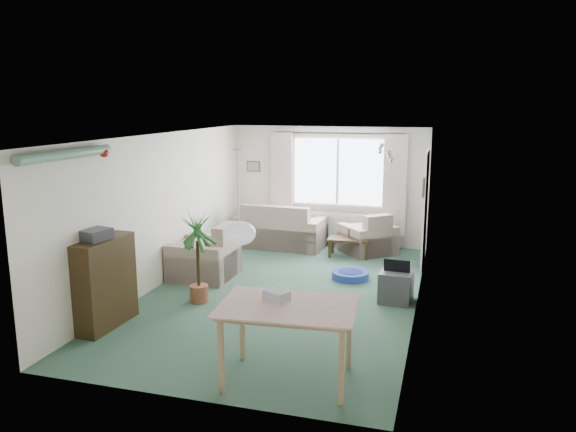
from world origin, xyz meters
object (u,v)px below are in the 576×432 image
(coffee_table, at_px, (349,247))
(dining_table, at_px, (288,344))
(sofa, at_px, (280,225))
(armchair_left, at_px, (204,250))
(armchair_corner, at_px, (368,232))
(houseplant, at_px, (198,257))
(bookshelf, at_px, (105,283))
(tv_cube, at_px, (396,286))
(pet_bed, at_px, (350,275))

(coffee_table, xyz_separation_m, dining_table, (0.22, -4.95, 0.23))
(sofa, xyz_separation_m, armchair_left, (-0.63, -2.31, 0.01))
(armchair_corner, distance_m, houseplant, 3.96)
(armchair_corner, relative_size, houseplant, 0.67)
(armchair_corner, distance_m, armchair_left, 3.32)
(bookshelf, relative_size, houseplant, 0.87)
(dining_table, relative_size, tv_cube, 2.60)
(sofa, distance_m, bookshelf, 4.71)
(coffee_table, height_order, tv_cube, tv_cube)
(sofa, height_order, pet_bed, sofa)
(armchair_left, xyz_separation_m, dining_table, (2.34, -3.04, -0.05))
(armchair_corner, bearing_deg, armchair_left, 2.90)
(sofa, relative_size, dining_table, 1.36)
(dining_table, bearing_deg, armchair_left, 127.58)
(bookshelf, relative_size, tv_cube, 2.33)
(houseplant, height_order, pet_bed, houseplant)
(pet_bed, bearing_deg, tv_cube, -46.56)
(tv_cube, relative_size, pet_bed, 0.83)
(armchair_corner, relative_size, tv_cube, 1.78)
(sofa, bearing_deg, houseplant, 89.26)
(sofa, distance_m, armchair_corner, 1.78)
(armchair_left, xyz_separation_m, pet_bed, (2.37, 0.57, -0.39))
(houseplant, bearing_deg, armchair_corner, 59.90)
(sofa, xyz_separation_m, tv_cube, (2.57, -2.62, -0.22))
(sofa, height_order, bookshelf, bookshelf)
(bookshelf, distance_m, pet_bed, 3.97)
(dining_table, xyz_separation_m, pet_bed, (0.04, 3.60, -0.35))
(dining_table, bearing_deg, pet_bed, 89.44)
(bookshelf, xyz_separation_m, dining_table, (2.68, -0.75, -0.18))
(bookshelf, bearing_deg, sofa, 80.43)
(armchair_left, bearing_deg, tv_cube, 84.26)
(coffee_table, bearing_deg, tv_cube, -63.97)
(armchair_left, height_order, pet_bed, armchair_left)
(armchair_left, height_order, tv_cube, armchair_left)
(pet_bed, bearing_deg, houseplant, -138.92)
(sofa, xyz_separation_m, coffee_table, (1.48, -0.40, -0.27))
(armchair_left, xyz_separation_m, tv_cube, (3.20, -0.31, -0.23))
(armchair_corner, distance_m, tv_cube, 2.72)
(armchair_corner, distance_m, bookshelf, 5.34)
(coffee_table, height_order, dining_table, dining_table)
(tv_cube, bearing_deg, pet_bed, 138.07)
(pet_bed, bearing_deg, armchair_left, -166.54)
(sofa, xyz_separation_m, houseplant, (-0.20, -3.44, 0.23))
(pet_bed, bearing_deg, coffee_table, 100.80)
(coffee_table, xyz_separation_m, bookshelf, (-2.46, -4.20, 0.41))
(houseplant, bearing_deg, bookshelf, -123.52)
(sofa, bearing_deg, pet_bed, 137.52)
(armchair_left, relative_size, dining_table, 0.78)
(coffee_table, bearing_deg, houseplant, -118.99)
(dining_table, bearing_deg, houseplant, 134.93)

